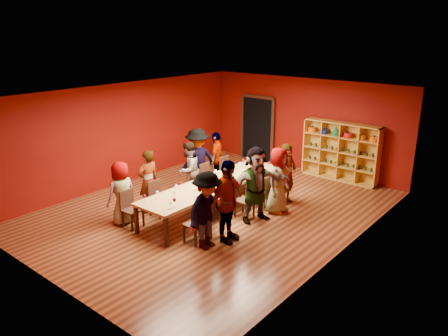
{
  "coord_description": "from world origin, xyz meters",
  "views": [
    {
      "loc": [
        6.83,
        -7.91,
        4.51
      ],
      "look_at": [
        0.2,
        0.13,
        1.15
      ],
      "focal_mm": 35.0,
      "sensor_mm": 36.0,
      "label": 1
    }
  ],
  "objects_px": {
    "chair_person_right_0": "(198,222)",
    "person_right_2": "(256,184)",
    "person_left_3": "(198,160)",
    "tasting_table": "(215,184)",
    "person_right_3": "(278,180)",
    "chair_person_right_4": "(279,183)",
    "person_left_2": "(188,170)",
    "chair_person_left_2": "(195,182)",
    "person_left_0": "(122,193)",
    "shelving_unit": "(341,148)",
    "chair_person_right_2": "(247,199)",
    "person_right_0": "(207,211)",
    "wine_bottle": "(260,163)",
    "chair_person_right_1": "(213,215)",
    "chair_person_left_0": "(130,207)",
    "chair_person_left_1": "(158,196)",
    "chair_person_left_3": "(207,177)",
    "spittoon_bowl": "(222,181)",
    "person_left_1": "(148,181)",
    "chair_person_right_3": "(265,190)",
    "person_right_1": "(227,202)",
    "chair_person_left_4": "(227,170)",
    "person_right_4": "(288,174)",
    "person_left_4": "(217,158)"
  },
  "relations": [
    {
      "from": "chair_person_left_4",
      "to": "spittoon_bowl",
      "type": "relative_size",
      "value": 3.14
    },
    {
      "from": "chair_person_right_2",
      "to": "chair_person_right_4",
      "type": "relative_size",
      "value": 1.0
    },
    {
      "from": "person_left_4",
      "to": "person_right_0",
      "type": "height_order",
      "value": "person_right_0"
    },
    {
      "from": "person_left_1",
      "to": "spittoon_bowl",
      "type": "xyz_separation_m",
      "value": [
        1.41,
        1.22,
        -0.0
      ]
    },
    {
      "from": "chair_person_right_2",
      "to": "chair_person_left_4",
      "type": "bearing_deg",
      "value": 141.53
    },
    {
      "from": "person_right_1",
      "to": "spittoon_bowl",
      "type": "height_order",
      "value": "person_right_1"
    },
    {
      "from": "person_right_0",
      "to": "wine_bottle",
      "type": "bearing_deg",
      "value": 15.77
    },
    {
      "from": "shelving_unit",
      "to": "chair_person_right_2",
      "type": "relative_size",
      "value": 2.7
    },
    {
      "from": "person_right_0",
      "to": "wine_bottle",
      "type": "height_order",
      "value": "person_right_0"
    },
    {
      "from": "chair_person_left_4",
      "to": "shelving_unit",
      "type": "bearing_deg",
      "value": 49.57
    },
    {
      "from": "person_right_3",
      "to": "chair_person_right_4",
      "type": "relative_size",
      "value": 1.91
    },
    {
      "from": "shelving_unit",
      "to": "person_left_2",
      "type": "height_order",
      "value": "shelving_unit"
    },
    {
      "from": "chair_person_left_4",
      "to": "person_right_0",
      "type": "distance_m",
      "value": 3.88
    },
    {
      "from": "person_left_2",
      "to": "chair_person_right_0",
      "type": "relative_size",
      "value": 1.77
    },
    {
      "from": "tasting_table",
      "to": "chair_person_right_2",
      "type": "bearing_deg",
      "value": 10.2
    },
    {
      "from": "chair_person_right_2",
      "to": "person_left_3",
      "type": "bearing_deg",
      "value": 165.18
    },
    {
      "from": "tasting_table",
      "to": "chair_person_right_1",
      "type": "relative_size",
      "value": 5.06
    },
    {
      "from": "chair_person_left_4",
      "to": "person_right_2",
      "type": "distance_m",
      "value": 2.57
    },
    {
      "from": "chair_person_left_2",
      "to": "wine_bottle",
      "type": "relative_size",
      "value": 2.9
    },
    {
      "from": "person_left_0",
      "to": "spittoon_bowl",
      "type": "distance_m",
      "value": 2.49
    },
    {
      "from": "chair_person_right_2",
      "to": "chair_person_right_4",
      "type": "bearing_deg",
      "value": 90.0
    },
    {
      "from": "chair_person_left_1",
      "to": "chair_person_right_1",
      "type": "xyz_separation_m",
      "value": [
        1.82,
        0.0,
        0.0
      ]
    },
    {
      "from": "chair_person_left_3",
      "to": "chair_person_right_1",
      "type": "relative_size",
      "value": 1.0
    },
    {
      "from": "chair_person_right_0",
      "to": "person_right_2",
      "type": "bearing_deg",
      "value": 81.9
    },
    {
      "from": "person_left_3",
      "to": "person_right_2",
      "type": "distance_m",
      "value": 2.51
    },
    {
      "from": "chair_person_left_1",
      "to": "person_right_2",
      "type": "relative_size",
      "value": 0.48
    },
    {
      "from": "chair_person_left_4",
      "to": "person_right_4",
      "type": "bearing_deg",
      "value": -0.42
    },
    {
      "from": "shelving_unit",
      "to": "spittoon_bowl",
      "type": "relative_size",
      "value": 8.47
    },
    {
      "from": "chair_person_left_3",
      "to": "chair_person_right_4",
      "type": "relative_size",
      "value": 1.0
    },
    {
      "from": "tasting_table",
      "to": "person_right_2",
      "type": "xyz_separation_m",
      "value": [
        1.17,
        0.16,
        0.23
      ]
    },
    {
      "from": "chair_person_left_3",
      "to": "person_right_3",
      "type": "distance_m",
      "value": 2.24
    },
    {
      "from": "chair_person_right_3",
      "to": "tasting_table",
      "type": "bearing_deg",
      "value": -134.15
    },
    {
      "from": "chair_person_left_0",
      "to": "chair_person_left_1",
      "type": "distance_m",
      "value": 0.86
    },
    {
      "from": "tasting_table",
      "to": "person_right_2",
      "type": "bearing_deg",
      "value": 7.99
    },
    {
      "from": "person_right_3",
      "to": "chair_person_right_4",
      "type": "distance_m",
      "value": 0.84
    },
    {
      "from": "tasting_table",
      "to": "chair_person_right_0",
      "type": "bearing_deg",
      "value": -60.82
    },
    {
      "from": "person_left_2",
      "to": "person_right_3",
      "type": "distance_m",
      "value": 2.56
    },
    {
      "from": "person_left_2",
      "to": "person_right_2",
      "type": "bearing_deg",
      "value": 76.98
    },
    {
      "from": "person_right_3",
      "to": "chair_person_left_3",
      "type": "bearing_deg",
      "value": 88.08
    },
    {
      "from": "spittoon_bowl",
      "to": "person_left_2",
      "type": "bearing_deg",
      "value": 173.11
    },
    {
      "from": "person_right_0",
      "to": "person_right_3",
      "type": "xyz_separation_m",
      "value": [
        0.1,
        2.57,
        -0.0
      ]
    },
    {
      "from": "chair_person_left_0",
      "to": "chair_person_left_1",
      "type": "xyz_separation_m",
      "value": [
        0.0,
        0.86,
        0.0
      ]
    },
    {
      "from": "person_left_0",
      "to": "wine_bottle",
      "type": "height_order",
      "value": "person_left_0"
    },
    {
      "from": "person_left_2",
      "to": "chair_person_left_3",
      "type": "distance_m",
      "value": 0.63
    },
    {
      "from": "person_left_1",
      "to": "chair_person_right_4",
      "type": "relative_size",
      "value": 1.83
    },
    {
      "from": "chair_person_left_2",
      "to": "person_right_1",
      "type": "xyz_separation_m",
      "value": [
        2.24,
        -1.37,
        0.44
      ]
    },
    {
      "from": "chair_person_left_2",
      "to": "person_left_0",
      "type": "bearing_deg",
      "value": -97.32
    },
    {
      "from": "shelving_unit",
      "to": "person_left_1",
      "type": "xyz_separation_m",
      "value": [
        -2.63,
        -5.46,
        -0.17
      ]
    },
    {
      "from": "chair_person_left_1",
      "to": "chair_person_right_4",
      "type": "xyz_separation_m",
      "value": [
        1.82,
        2.73,
        0.0
      ]
    },
    {
      "from": "chair_person_right_1",
      "to": "chair_person_right_2",
      "type": "bearing_deg",
      "value": 90.0
    }
  ]
}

